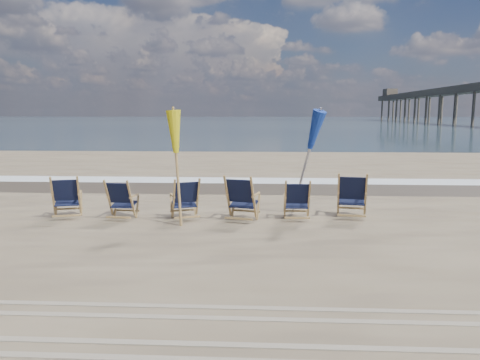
{
  "coord_description": "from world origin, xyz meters",
  "views": [
    {
      "loc": [
        0.52,
        -7.46,
        2.3
      ],
      "look_at": [
        0.0,
        2.2,
        0.9
      ],
      "focal_mm": 35.0,
      "sensor_mm": 36.0,
      "label": 1
    }
  ],
  "objects": [
    {
      "name": "surf_foam",
      "position": [
        0.0,
        8.3,
        0.0
      ],
      "size": [
        200.0,
        1.4,
        0.01
      ],
      "primitive_type": "cube",
      "color": "silver",
      "rests_on": "ground"
    },
    {
      "name": "wet_sand_strip",
      "position": [
        0.0,
        6.8,
        0.0
      ],
      "size": [
        200.0,
        2.6,
        0.0
      ],
      "primitive_type": "cube",
      "color": "#42362A",
      "rests_on": "ground"
    },
    {
      "name": "umbrella_yellow",
      "position": [
        -1.25,
        1.82,
        1.79
      ],
      "size": [
        0.3,
        0.3,
        2.33
      ],
      "color": "#A27E48",
      "rests_on": "ground"
    },
    {
      "name": "beach_chair_0",
      "position": [
        -3.52,
        2.35,
        0.48
      ],
      "size": [
        0.79,
        0.84,
        0.96
      ],
      "primitive_type": null,
      "rotation": [
        0.0,
        0.0,
        3.43
      ],
      "color": "black",
      "rests_on": "ground"
    },
    {
      "name": "ocean",
      "position": [
        0.0,
        128.0,
        0.0
      ],
      "size": [
        400.0,
        400.0,
        0.0
      ],
      "primitive_type": "plane",
      "color": "#314552",
      "rests_on": "ground"
    },
    {
      "name": "beach_chair_4",
      "position": [
        1.46,
        2.36,
        0.45
      ],
      "size": [
        0.57,
        0.65,
        0.9
      ],
      "primitive_type": null,
      "rotation": [
        0.0,
        0.0,
        3.14
      ],
      "color": "black",
      "rests_on": "ground"
    },
    {
      "name": "beach_chair_3",
      "position": [
        0.28,
        2.12,
        0.51
      ],
      "size": [
        0.81,
        0.86,
        1.01
      ],
      "primitive_type": null,
      "rotation": [
        0.0,
        0.0,
        2.9
      ],
      "color": "black",
      "rests_on": "ground"
    },
    {
      "name": "beach_chair_2",
      "position": [
        -0.92,
        2.37,
        0.46
      ],
      "size": [
        0.79,
        0.83,
        0.93
      ],
      "primitive_type": null,
      "rotation": [
        0.0,
        0.0,
        3.49
      ],
      "color": "black",
      "rests_on": "ground"
    },
    {
      "name": "umbrella_blue",
      "position": [
        1.4,
        2.9,
        1.89
      ],
      "size": [
        0.3,
        0.3,
        2.43
      ],
      "color": "#A5A5AD",
      "rests_on": "ground"
    },
    {
      "name": "tire_tracks",
      "position": [
        0.0,
        -2.8,
        0.01
      ],
      "size": [
        80.0,
        1.3,
        0.01
      ],
      "primitive_type": null,
      "color": "gray",
      "rests_on": "ground"
    },
    {
      "name": "beach_chair_1",
      "position": [
        -2.33,
        2.18,
        0.45
      ],
      "size": [
        0.63,
        0.7,
        0.9
      ],
      "primitive_type": null,
      "rotation": [
        0.0,
        0.0,
        3.05
      ],
      "color": "black",
      "rests_on": "ground"
    },
    {
      "name": "beach_chair_5",
      "position": [
        2.69,
        2.55,
        0.52
      ],
      "size": [
        0.77,
        0.84,
        1.03
      ],
      "primitive_type": null,
      "rotation": [
        0.0,
        0.0,
        2.98
      ],
      "color": "black",
      "rests_on": "ground"
    }
  ]
}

